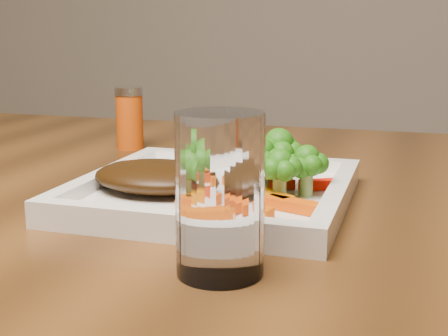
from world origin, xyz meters
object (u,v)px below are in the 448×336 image
(spice_shaker, at_px, (129,118))
(drinking_glass, at_px, (220,195))
(plate, at_px, (215,196))
(steak, at_px, (157,176))

(spice_shaker, height_order, drinking_glass, drinking_glass)
(plate, bearing_deg, steak, -165.59)
(plate, height_order, drinking_glass, drinking_glass)
(steak, bearing_deg, spice_shaker, 120.85)
(plate, height_order, spice_shaker, spice_shaker)
(plate, height_order, steak, steak)
(plate, distance_m, spice_shaker, 0.32)
(steak, xyz_separation_m, spice_shaker, (-0.15, 0.26, 0.02))
(spice_shaker, bearing_deg, steak, -59.15)
(steak, distance_m, drinking_glass, 0.21)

